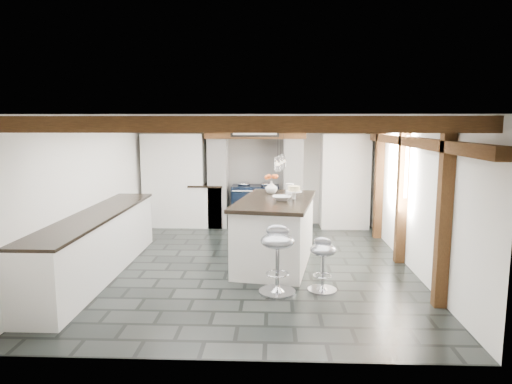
{
  "coord_description": "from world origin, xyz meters",
  "views": [
    {
      "loc": [
        0.39,
        -7.0,
        2.22
      ],
      "look_at": [
        0.1,
        0.4,
        1.1
      ],
      "focal_mm": 32.0,
      "sensor_mm": 36.0,
      "label": 1
    }
  ],
  "objects_px": {
    "kitchen_island": "(276,230)",
    "range_cooker": "(256,205)",
    "bar_stool_near": "(323,258)",
    "bar_stool_far": "(278,252)"
  },
  "relations": [
    {
      "from": "kitchen_island",
      "to": "range_cooker",
      "type": "bearing_deg",
      "value": 108.83
    },
    {
      "from": "range_cooker",
      "to": "bar_stool_near",
      "type": "relative_size",
      "value": 1.39
    },
    {
      "from": "kitchen_island",
      "to": "bar_stool_far",
      "type": "bearing_deg",
      "value": -79.46
    },
    {
      "from": "range_cooker",
      "to": "kitchen_island",
      "type": "distance_m",
      "value": 2.64
    },
    {
      "from": "kitchen_island",
      "to": "bar_stool_far",
      "type": "xyz_separation_m",
      "value": [
        0.02,
        -1.31,
        0.03
      ]
    },
    {
      "from": "bar_stool_near",
      "to": "bar_stool_far",
      "type": "relative_size",
      "value": 0.8
    },
    {
      "from": "range_cooker",
      "to": "kitchen_island",
      "type": "relative_size",
      "value": 0.44
    },
    {
      "from": "bar_stool_far",
      "to": "bar_stool_near",
      "type": "bearing_deg",
      "value": 15.67
    },
    {
      "from": "range_cooker",
      "to": "bar_stool_near",
      "type": "xyz_separation_m",
      "value": [
        1.05,
        -3.81,
        -0.02
      ]
    },
    {
      "from": "kitchen_island",
      "to": "bar_stool_near",
      "type": "distance_m",
      "value": 1.36
    }
  ]
}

